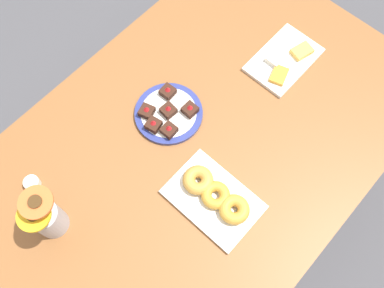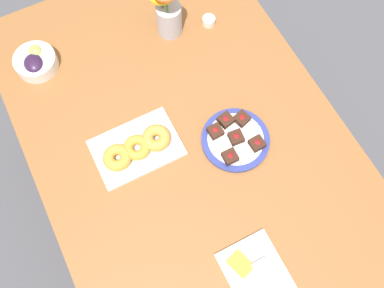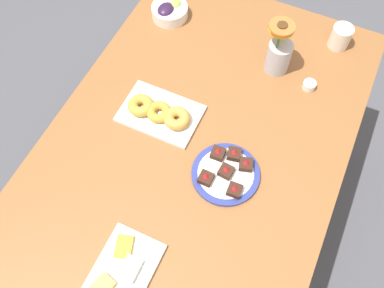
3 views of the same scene
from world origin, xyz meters
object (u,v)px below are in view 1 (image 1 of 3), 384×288
(cheese_platter, at_px, (284,60))
(dessert_plate, at_px, (168,113))
(dining_table, at_px, (192,158))
(croissant_platter, at_px, (214,197))
(flower_vase, at_px, (47,218))
(jam_cup_berry, at_px, (32,183))

(cheese_platter, xyz_separation_m, dessert_plate, (0.43, -0.16, 0.00))
(dining_table, distance_m, croissant_platter, 0.21)
(dining_table, xyz_separation_m, flower_vase, (0.46, -0.14, 0.17))
(cheese_platter, height_order, croissant_platter, croissant_platter)
(cheese_platter, relative_size, croissant_platter, 0.93)
(jam_cup_berry, distance_m, dessert_plate, 0.48)
(cheese_platter, xyz_separation_m, flower_vase, (0.92, -0.16, 0.07))
(dessert_plate, xyz_separation_m, flower_vase, (0.49, 0.00, 0.07))
(flower_vase, bearing_deg, dessert_plate, -179.89)
(croissant_platter, bearing_deg, flower_vase, -38.35)
(jam_cup_berry, bearing_deg, dessert_plate, 162.65)
(flower_vase, bearing_deg, jam_cup_berry, -104.17)
(dessert_plate, height_order, flower_vase, flower_vase)
(jam_cup_berry, height_order, flower_vase, flower_vase)
(croissant_platter, bearing_deg, jam_cup_berry, -52.30)
(croissant_platter, relative_size, jam_cup_berry, 5.83)
(dining_table, distance_m, jam_cup_berry, 0.52)
(jam_cup_berry, bearing_deg, croissant_platter, 127.70)
(flower_vase, bearing_deg, croissant_platter, 141.65)
(cheese_platter, relative_size, flower_vase, 1.09)
(cheese_platter, xyz_separation_m, jam_cup_berry, (0.89, -0.30, 0.00))
(dessert_plate, bearing_deg, cheese_platter, 159.93)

